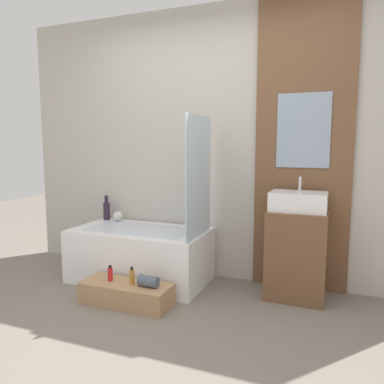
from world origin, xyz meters
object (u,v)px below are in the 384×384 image
(wooden_step_bench, at_px, (126,294))
(vase_round_light, at_px, (118,216))
(sink, at_px, (298,201))
(vase_tall_dark, at_px, (107,210))
(bottle_soap_primary, at_px, (110,274))
(bathtub, at_px, (141,254))
(bottle_soap_secondary, at_px, (132,277))

(wooden_step_bench, relative_size, vase_round_light, 7.34)
(sink, height_order, vase_tall_dark, sink)
(bottle_soap_primary, bearing_deg, sink, 25.05)
(wooden_step_bench, bearing_deg, sink, 27.60)
(bottle_soap_primary, bearing_deg, bathtub, 91.46)
(wooden_step_bench, height_order, vase_tall_dark, vase_tall_dark)
(bathtub, height_order, bottle_soap_secondary, bathtub)
(wooden_step_bench, xyz_separation_m, sink, (1.27, 0.67, 0.74))
(sink, height_order, bottle_soap_primary, sink)
(wooden_step_bench, xyz_separation_m, vase_tall_dark, (-0.72, 0.80, 0.52))
(vase_tall_dark, bearing_deg, sink, -3.98)
(sink, xyz_separation_m, bottle_soap_primary, (-1.42, -0.67, -0.59))
(wooden_step_bench, height_order, sink, sink)
(bathtub, xyz_separation_m, sink, (1.44, 0.13, 0.58))
(sink, distance_m, bottle_soap_primary, 1.68)
(bathtub, bearing_deg, bottle_soap_primary, -88.54)
(bathtub, height_order, sink, sink)
(vase_tall_dark, bearing_deg, vase_round_light, -6.17)
(bathtub, relative_size, vase_tall_dark, 4.91)
(vase_tall_dark, distance_m, vase_round_light, 0.16)
(vase_round_light, xyz_separation_m, bottle_soap_secondary, (0.63, -0.79, -0.31))
(sink, relative_size, vase_round_light, 4.47)
(vase_tall_dark, bearing_deg, wooden_step_bench, -48.06)
(bathtub, distance_m, vase_tall_dark, 0.71)
(sink, relative_size, vase_tall_dark, 1.75)
(wooden_step_bench, xyz_separation_m, bottle_soap_primary, (-0.15, 0.00, 0.15))
(wooden_step_bench, distance_m, sink, 1.62)
(vase_round_light, bearing_deg, bottle_soap_primary, -61.86)
(vase_tall_dark, xyz_separation_m, vase_round_light, (0.15, -0.02, -0.06))
(vase_tall_dark, relative_size, bottle_soap_secondary, 1.82)
(bathtub, relative_size, bottle_soap_secondary, 8.94)
(vase_tall_dark, height_order, vase_round_light, vase_tall_dark)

